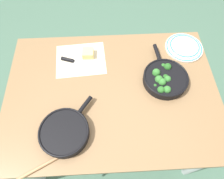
% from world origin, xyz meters
% --- Properties ---
extents(ground_plane, '(14.00, 14.00, 0.00)m').
position_xyz_m(ground_plane, '(0.00, 0.00, 0.00)').
color(ground_plane, '#476B56').
extents(dining_table_red, '(1.28, 0.91, 0.72)m').
position_xyz_m(dining_table_red, '(0.00, 0.00, 0.65)').
color(dining_table_red, olive).
rests_on(dining_table_red, ground_plane).
extents(skillet_broccoli, '(0.27, 0.40, 0.08)m').
position_xyz_m(skillet_broccoli, '(0.32, 0.05, 0.76)').
color(skillet_broccoli, black).
rests_on(skillet_broccoli, dining_table_red).
extents(skillet_eggs, '(0.28, 0.34, 0.06)m').
position_xyz_m(skillet_eggs, '(-0.26, -0.25, 0.75)').
color(skillet_eggs, black).
rests_on(skillet_eggs, dining_table_red).
extents(wooden_spoon, '(0.32, 0.18, 0.02)m').
position_xyz_m(wooden_spoon, '(-0.32, -0.38, 0.73)').
color(wooden_spoon, tan).
rests_on(wooden_spoon, dining_table_red).
extents(parchment_sheet, '(0.34, 0.29, 0.00)m').
position_xyz_m(parchment_sheet, '(-0.19, 0.25, 0.72)').
color(parchment_sheet, beige).
rests_on(parchment_sheet, dining_table_red).
extents(grater_knife, '(0.23, 0.10, 0.02)m').
position_xyz_m(grater_knife, '(-0.24, 0.23, 0.73)').
color(grater_knife, silver).
rests_on(grater_knife, dining_table_red).
extents(cheese_block, '(0.07, 0.08, 0.05)m').
position_xyz_m(cheese_block, '(-0.14, 0.28, 0.75)').
color(cheese_block, '#EFD67A').
rests_on(cheese_block, dining_table_red).
extents(dinner_plate_stack, '(0.25, 0.25, 0.03)m').
position_xyz_m(dinner_plate_stack, '(0.51, 0.31, 0.74)').
color(dinner_plate_stack, silver).
rests_on(dinner_plate_stack, dining_table_red).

